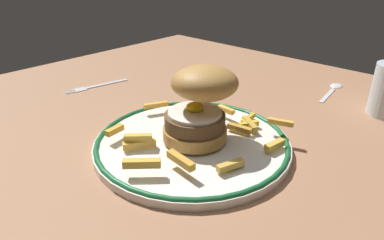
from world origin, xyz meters
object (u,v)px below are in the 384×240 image
dinner_plate (192,142)px  burger (200,102)px  fork (95,86)px  spoon (335,87)px

dinner_plate → burger: burger is taller
fork → spoon: (38.98, 34.90, 0.18)cm
burger → spoon: 39.38cm
dinner_plate → fork: bearing=171.8°
burger → spoon: bearing=82.5°
dinner_plate → fork: 33.85cm
burger → fork: 34.81cm
fork → burger: bearing=-6.0°
fork → dinner_plate: bearing=-8.2°
burger → spoon: (5.06, 38.45, -6.83)cm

